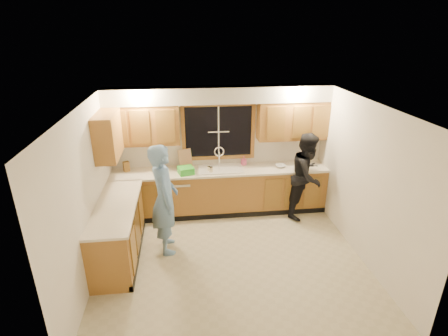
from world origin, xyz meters
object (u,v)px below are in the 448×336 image
at_px(soap_bottle, 244,161).
at_px(bowl, 280,166).
at_px(sink, 220,172).
at_px(stove, 112,252).
at_px(knife_block, 126,167).
at_px(man, 164,199).
at_px(woman, 307,176).
at_px(dish_crate, 186,170).
at_px(dishwasher, 178,195).

relative_size(soap_bottle, bowl, 0.92).
relative_size(sink, stove, 0.96).
relative_size(stove, soap_bottle, 4.96).
height_order(sink, knife_block, sink).
height_order(man, knife_block, man).
distance_m(woman, knife_block, 3.48).
distance_m(stove, woman, 3.78).
bearing_deg(knife_block, woman, -36.16).
height_order(dish_crate, soap_bottle, soap_bottle).
bearing_deg(soap_bottle, bowl, -16.02).
bearing_deg(dishwasher, soap_bottle, 8.33).
bearing_deg(dishwasher, bowl, -0.14).
bearing_deg(knife_block, man, -88.21).
xyz_separation_m(woman, knife_block, (-3.45, 0.45, 0.17)).
distance_m(dishwasher, soap_bottle, 1.49).
bearing_deg(bowl, soap_bottle, 163.98).
relative_size(sink, dishwasher, 1.05).
bearing_deg(dishwasher, knife_block, 171.85).
bearing_deg(soap_bottle, dishwasher, -171.67).
height_order(dishwasher, soap_bottle, soap_bottle).
relative_size(dishwasher, knife_block, 4.19).
distance_m(stove, man, 1.11).
relative_size(man, knife_block, 9.51).
distance_m(stove, soap_bottle, 3.10).
xyz_separation_m(knife_block, bowl, (3.00, -0.14, -0.07)).
xyz_separation_m(woman, bowl, (-0.45, 0.31, 0.10)).
xyz_separation_m(sink, dish_crate, (-0.67, -0.13, 0.12)).
bearing_deg(man, dishwasher, -16.94).
height_order(dishwasher, stove, stove).
relative_size(woman, soap_bottle, 9.30).
xyz_separation_m(man, dish_crate, (0.36, 1.05, 0.05)).
relative_size(man, woman, 1.10).
distance_m(sink, woman, 1.68).
xyz_separation_m(stove, bowl, (3.00, 1.81, 0.49)).
relative_size(dishwasher, stove, 0.91).
relative_size(stove, knife_block, 4.60).
bearing_deg(knife_block, stove, -118.72).
distance_m(sink, soap_bottle, 0.55).
height_order(sink, soap_bottle, sink).
bearing_deg(man, soap_bottle, -56.30).
height_order(stove, dish_crate, dish_crate).
xyz_separation_m(man, soap_bottle, (1.53, 1.36, 0.08)).
xyz_separation_m(dish_crate, bowl, (1.87, 0.11, -0.04)).
relative_size(woman, bowl, 8.55).
distance_m(stove, knife_block, 2.03).
xyz_separation_m(dishwasher, stove, (-0.95, -1.81, 0.04)).
distance_m(sink, dishwasher, 0.96).
bearing_deg(sink, dishwasher, -179.01).
relative_size(sink, knife_block, 4.40).
height_order(man, soap_bottle, man).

